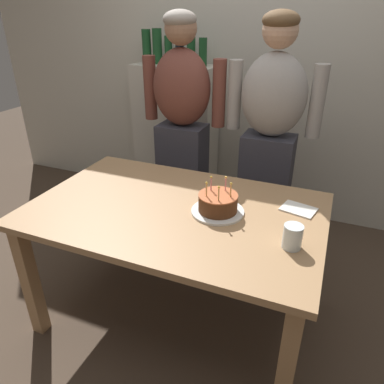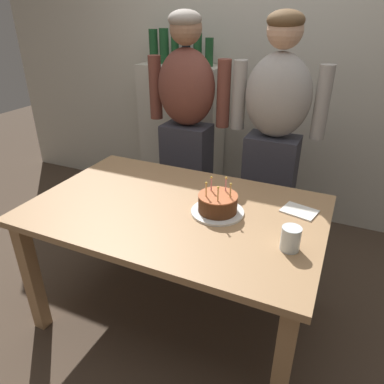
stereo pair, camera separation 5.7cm
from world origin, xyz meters
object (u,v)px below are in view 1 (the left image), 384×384
Objects in this scene: person_woman_cardigan at (269,142)px; water_glass_near at (293,237)px; birthday_cake at (218,204)px; napkin_stack at (299,209)px; person_man_bearded at (182,131)px.

water_glass_near is at bearing 107.69° from person_woman_cardigan.
napkin_stack is (0.37, 0.18, -0.04)m from birthday_cake.
water_glass_near is (0.39, -0.16, 0.01)m from birthday_cake.
birthday_cake is at bearing 157.48° from water_glass_near.
person_woman_cardigan is (0.63, 0.00, 0.00)m from person_man_bearded.
person_woman_cardigan is at bearing -180.00° from person_man_bearded.
water_glass_near reaches higher than napkin_stack.
birthday_cake reaches higher than water_glass_near.
napkin_stack is 0.10× the size of person_man_bearded.
birthday_cake is 0.16× the size of person_man_bearded.
birthday_cake is 0.95m from person_man_bearded.
water_glass_near is 0.35m from napkin_stack.
napkin_stack is at bearing 115.53° from person_woman_cardigan.
birthday_cake is at bearing 83.58° from person_woman_cardigan.
water_glass_near is 1.33m from person_man_bearded.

